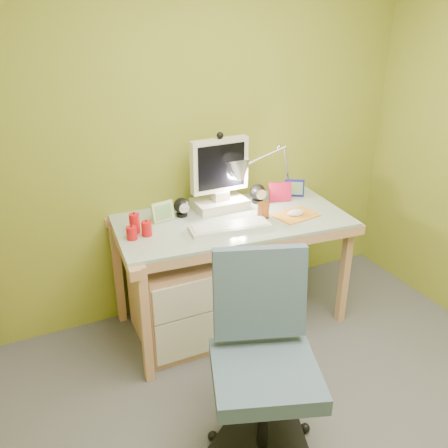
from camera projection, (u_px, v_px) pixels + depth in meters
name	position (u px, v px, depth m)	size (l,w,h in m)	color
wall_back	(184.00, 139.00, 3.01)	(3.20, 0.01, 2.40)	olive
slope_ceiling	(5.00, 61.00, 1.04)	(1.10, 3.20, 1.10)	white
desk	(231.00, 271.00, 3.11)	(1.43, 0.72, 0.77)	tan
monitor	(219.00, 171.00, 2.99)	(0.37, 0.21, 0.50)	silver
speaker_left	(182.00, 207.00, 2.95)	(0.10, 0.10, 0.12)	black
speaker_right	(258.00, 193.00, 3.16)	(0.11, 0.11, 0.13)	black
keyboard	(230.00, 227.00, 2.80)	(0.48, 0.15, 0.02)	silver
mousepad	(296.00, 215.00, 2.98)	(0.26, 0.19, 0.01)	orange
mouse	(296.00, 213.00, 2.97)	(0.12, 0.07, 0.04)	white
amber_tumbler	(263.00, 211.00, 2.93)	(0.07, 0.07, 0.10)	#984616
candle_cluster	(137.00, 226.00, 2.70)	(0.15, 0.13, 0.12)	red
photo_frame_red	(280.00, 192.00, 3.18)	(0.15, 0.02, 0.13)	#BD143B
photo_frame_blue	(294.00, 188.00, 3.27)	(0.14, 0.02, 0.12)	navy
photo_frame_green	(163.00, 212.00, 2.89)	(0.14, 0.02, 0.12)	#ABC587
desk_lamp	(281.00, 159.00, 3.16)	(0.51, 0.22, 0.55)	#BAB8BD
task_chair	(265.00, 371.00, 2.11)	(0.54, 0.54, 0.97)	#3D5165
radiator	(280.00, 262.00, 3.62)	(0.38, 0.15, 0.38)	silver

